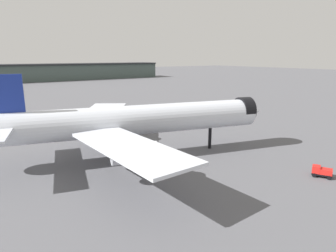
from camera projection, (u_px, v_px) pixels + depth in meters
name	position (u px, v px, depth m)	size (l,w,h in m)	color
ground	(138.00, 153.00, 63.02)	(900.00, 900.00, 0.00)	#56565B
airliner_near_gate	(132.00, 121.00, 58.95)	(60.80, 54.40, 17.35)	silver
terminal_building	(53.00, 72.00, 250.55)	(188.94, 25.09, 21.73)	#475651
service_truck_front	(207.00, 118.00, 91.60)	(5.83, 5.02, 3.00)	black
baggage_tug_wing	(321.00, 171.00, 50.55)	(3.01, 3.58, 1.85)	black
baggage_cart_trailing	(101.00, 119.00, 92.94)	(2.12, 2.53, 1.82)	black
traffic_cone_wingtip	(140.00, 121.00, 93.32)	(0.56, 0.56, 0.70)	#F2600C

